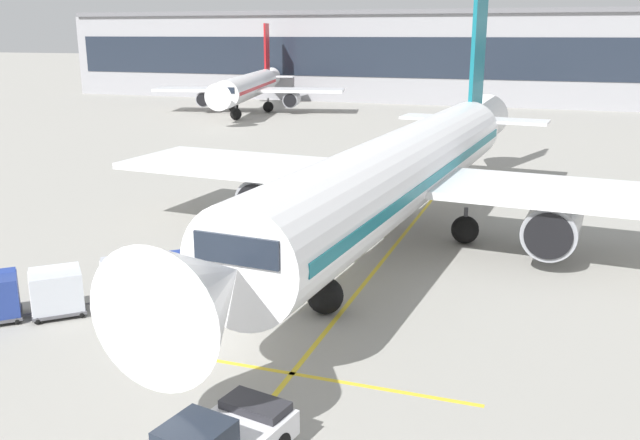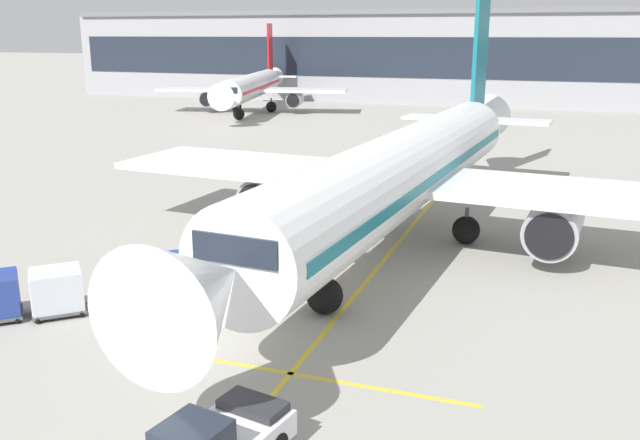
% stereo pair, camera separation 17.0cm
% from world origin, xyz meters
% --- Properties ---
extents(ground_plane, '(600.00, 600.00, 0.00)m').
position_xyz_m(ground_plane, '(0.00, 0.00, 0.00)').
color(ground_plane, '#9E9B93').
extents(parked_airplane, '(33.55, 43.94, 14.75)m').
position_xyz_m(parked_airplane, '(4.59, 14.65, 3.88)').
color(parked_airplane, white).
rests_on(parked_airplane, ground).
extents(belt_loader, '(4.86, 4.00, 3.45)m').
position_xyz_m(belt_loader, '(0.25, 6.86, 0.92)').
color(belt_loader, gold).
rests_on(belt_loader, ground).
extents(baggage_cart_lead, '(2.56, 2.53, 1.91)m').
position_xyz_m(baggage_cart_lead, '(-2.36, 3.84, 1.00)').
color(baggage_cart_lead, '#515156').
rests_on(baggage_cart_lead, ground).
extents(baggage_cart_second, '(2.56, 2.53, 1.91)m').
position_xyz_m(baggage_cart_second, '(-4.33, 2.38, 1.00)').
color(baggage_cart_second, '#515156').
rests_on(baggage_cart_second, ground).
extents(baggage_cart_third, '(2.56, 2.53, 1.91)m').
position_xyz_m(baggage_cart_third, '(-6.20, 0.38, 1.00)').
color(baggage_cart_third, '#515156').
rests_on(baggage_cart_third, ground).
extents(ground_crew_by_loader, '(0.38, 0.53, 1.74)m').
position_xyz_m(ground_crew_by_loader, '(-3.40, 6.24, 1.00)').
color(ground_crew_by_loader, black).
rests_on(ground_crew_by_loader, ground).
extents(ground_crew_by_carts, '(0.26, 0.57, 1.74)m').
position_xyz_m(ground_crew_by_carts, '(-2.75, 3.79, 1.00)').
color(ground_crew_by_carts, '#333847').
rests_on(ground_crew_by_carts, ground).
extents(ground_crew_marshaller, '(0.31, 0.56, 1.74)m').
position_xyz_m(ground_crew_marshaller, '(-0.53, 6.03, 1.00)').
color(ground_crew_marshaller, '#333847').
rests_on(ground_crew_marshaller, ground).
extents(safety_cone_engine_keepout, '(0.71, 0.71, 0.80)m').
position_xyz_m(safety_cone_engine_keepout, '(-1.31, 12.41, 0.39)').
color(safety_cone_engine_keepout, black).
rests_on(safety_cone_engine_keepout, ground).
extents(safety_cone_wingtip, '(0.54, 0.54, 0.62)m').
position_xyz_m(safety_cone_wingtip, '(-1.01, 15.05, 0.30)').
color(safety_cone_wingtip, black).
rests_on(safety_cone_wingtip, ground).
extents(apron_guidance_line_lead_in, '(0.20, 110.00, 0.01)m').
position_xyz_m(apron_guidance_line_lead_in, '(4.34, 13.90, 0.00)').
color(apron_guidance_line_lead_in, yellow).
rests_on(apron_guidance_line_lead_in, ground).
extents(apron_guidance_line_stop_bar, '(12.00, 0.20, 0.01)m').
position_xyz_m(apron_guidance_line_stop_bar, '(4.53, -1.14, 0.00)').
color(apron_guidance_line_stop_bar, yellow).
rests_on(apron_guidance_line_stop_bar, ground).
extents(terminal_building, '(116.56, 19.67, 14.26)m').
position_xyz_m(terminal_building, '(-13.32, 95.65, 7.08)').
color(terminal_building, '#939399').
rests_on(terminal_building, ground).
extents(distant_airplane, '(26.85, 34.83, 12.22)m').
position_xyz_m(distant_airplane, '(-29.11, 67.72, 3.54)').
color(distant_airplane, white).
rests_on(distant_airplane, ground).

